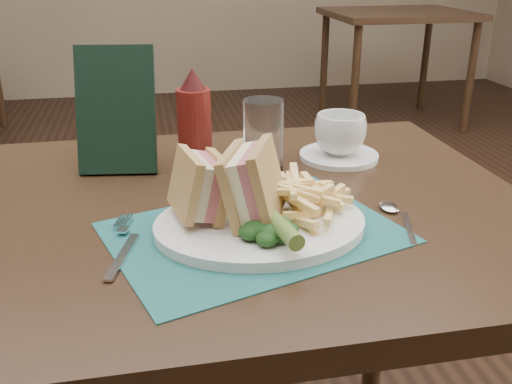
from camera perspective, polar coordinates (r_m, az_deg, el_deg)
floor at (r=1.73m, az=-3.74°, el=-17.11°), size 7.00×7.00×0.00m
wall_back at (r=4.95m, az=-9.26°, el=9.74°), size 6.00×0.00×6.00m
table_bg_right at (r=4.06m, az=13.58°, el=11.92°), size 0.90×0.75×0.75m
placemat at (r=0.80m, az=-0.21°, el=-4.07°), size 0.45×0.38×0.00m
plate at (r=0.81m, az=0.41°, el=-3.27°), size 0.30×0.24×0.01m
sandwich_half_a at (r=0.79m, az=-7.08°, el=0.47°), size 0.09×0.11×0.10m
sandwich_half_b at (r=0.79m, az=-1.79°, el=1.02°), size 0.12×0.13×0.11m
kale_garnish at (r=0.75m, az=1.40°, el=-3.83°), size 0.11×0.08×0.03m
pickle_spear at (r=0.74m, az=2.28°, el=-3.24°), size 0.04×0.12×0.03m
fries_pile at (r=0.83m, az=4.65°, el=-0.20°), size 0.18×0.20×0.05m
fork at (r=0.78m, az=-13.20°, el=-4.92°), size 0.08×0.17×0.01m
spoon at (r=0.86m, az=14.35°, el=-2.60°), size 0.08×0.15×0.01m
saucer at (r=1.10m, az=8.28°, el=3.60°), size 0.20×0.20×0.01m
coffee_cup at (r=1.09m, az=8.40°, el=5.75°), size 0.14×0.14×0.08m
drinking_glass at (r=1.01m, az=0.73°, el=5.61°), size 0.08×0.08×0.13m
ketchup_bottle at (r=1.00m, az=-6.18°, el=7.00°), size 0.07×0.07×0.19m
check_presenter at (r=1.04m, az=-13.82°, el=7.96°), size 0.15×0.10×0.22m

